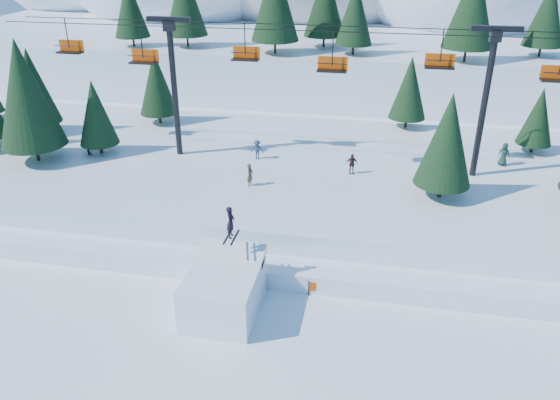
% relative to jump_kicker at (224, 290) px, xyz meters
% --- Properties ---
extents(ground, '(160.00, 160.00, 0.00)m').
position_rel_jump_kicker_xyz_m(ground, '(1.05, -2.70, -1.33)').
color(ground, white).
rests_on(ground, ground).
extents(mid_shelf, '(70.00, 22.00, 2.50)m').
position_rel_jump_kicker_xyz_m(mid_shelf, '(1.05, 15.30, -0.08)').
color(mid_shelf, white).
rests_on(mid_shelf, ground).
extents(berm, '(70.00, 6.00, 1.10)m').
position_rel_jump_kicker_xyz_m(berm, '(1.05, 5.30, -0.78)').
color(berm, white).
rests_on(berm, ground).
extents(jump_kicker, '(3.59, 4.89, 5.48)m').
position_rel_jump_kicker_xyz_m(jump_kicker, '(0.00, 0.00, 0.00)').
color(jump_kicker, white).
rests_on(jump_kicker, ground).
extents(chairlift, '(46.00, 3.21, 10.28)m').
position_rel_jump_kicker_xyz_m(chairlift, '(2.36, 15.35, 7.99)').
color(chairlift, black).
rests_on(chairlift, mid_shelf).
extents(conifer_stand, '(61.40, 17.59, 9.09)m').
position_rel_jump_kicker_xyz_m(conifer_stand, '(2.87, 15.47, 5.40)').
color(conifer_stand, black).
rests_on(conifer_stand, mid_shelf).
extents(distant_skiers, '(32.31, 7.78, 1.74)m').
position_rel_jump_kicker_xyz_m(distant_skiers, '(-0.07, 14.80, 1.99)').
color(distant_skiers, '#3A1C22').
rests_on(distant_skiers, mid_shelf).
extents(banner_near, '(2.84, 0.42, 0.90)m').
position_rel_jump_kicker_xyz_m(banner_near, '(5.55, 2.45, -0.79)').
color(banner_near, black).
rests_on(banner_near, ground).
extents(banner_far, '(2.80, 0.62, 0.90)m').
position_rel_jump_kicker_xyz_m(banner_far, '(10.72, 2.66, -0.79)').
color(banner_far, black).
rests_on(banner_far, ground).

